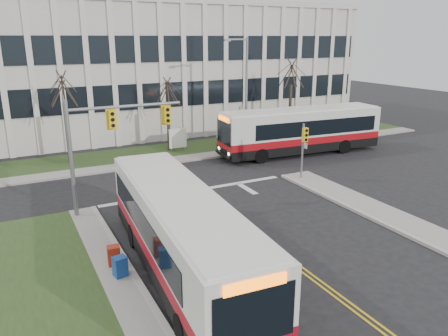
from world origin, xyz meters
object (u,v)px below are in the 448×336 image
(streetlight, at_px, (245,87))
(newspaper_box_red, at_px, (114,257))
(directory_sign, at_px, (178,139))
(newspaper_box_blue, at_px, (120,268))
(bus_main, at_px, (181,236))
(bus_cross, at_px, (301,132))

(streetlight, relative_size, newspaper_box_red, 9.68)
(directory_sign, relative_size, newspaper_box_blue, 2.11)
(streetlight, bearing_deg, bus_main, -126.53)
(streetlight, height_order, newspaper_box_red, streetlight)
(directory_sign, bearing_deg, newspaper_box_blue, -118.02)
(bus_cross, relative_size, newspaper_box_blue, 14.24)
(streetlight, bearing_deg, newspaper_box_red, -134.37)
(newspaper_box_red, bearing_deg, bus_cross, 39.45)
(newspaper_box_red, bearing_deg, newspaper_box_blue, -83.20)
(directory_sign, xyz_separation_m, bus_cross, (8.78, -4.88, 0.63))
(directory_sign, distance_m, bus_cross, 10.06)
(bus_main, relative_size, bus_cross, 0.94)
(streetlight, distance_m, bus_main, 21.38)
(bus_cross, bearing_deg, newspaper_box_red, -53.05)
(streetlight, relative_size, newspaper_box_blue, 9.68)
(streetlight, height_order, bus_main, streetlight)
(bus_main, bearing_deg, streetlight, 57.55)
(bus_cross, height_order, newspaper_box_blue, bus_cross)
(bus_cross, bearing_deg, streetlight, -133.44)
(bus_main, distance_m, bus_cross, 20.70)
(streetlight, relative_size, bus_main, 0.72)
(streetlight, xyz_separation_m, newspaper_box_red, (-14.83, -15.16, -4.72))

